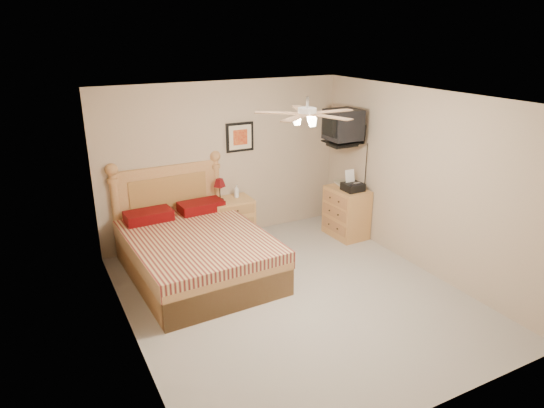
{
  "coord_description": "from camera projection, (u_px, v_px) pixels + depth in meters",
  "views": [
    {
      "loc": [
        -2.76,
        -4.67,
        3.21
      ],
      "look_at": [
        0.15,
        0.9,
        0.95
      ],
      "focal_mm": 32.0,
      "sensor_mm": 36.0,
      "label": 1
    }
  ],
  "objects": [
    {
      "name": "nightstand",
      "position": [
        232.0,
        220.0,
        7.74
      ],
      "size": [
        0.65,
        0.49,
        0.7
      ],
      "primitive_type": "cube",
      "rotation": [
        0.0,
        0.0,
        -0.02
      ],
      "color": "#B28544",
      "rests_on": "ground"
    },
    {
      "name": "table_lamp",
      "position": [
        220.0,
        189.0,
        7.53
      ],
      "size": [
        0.23,
        0.23,
        0.35
      ],
      "primitive_type": null,
      "rotation": [
        0.0,
        0.0,
        -0.24
      ],
      "color": "#610D11",
      "rests_on": "nightstand"
    },
    {
      "name": "floor",
      "position": [
        294.0,
        296.0,
        6.19
      ],
      "size": [
        4.5,
        4.5,
        0.0
      ],
      "primitive_type": "plane",
      "color": "gray",
      "rests_on": "ground"
    },
    {
      "name": "fax_machine",
      "position": [
        353.0,
        181.0,
        7.61
      ],
      "size": [
        0.3,
        0.32,
        0.32
      ],
      "primitive_type": null,
      "rotation": [
        0.0,
        0.0,
        -0.0
      ],
      "color": "black",
      "rests_on": "dresser"
    },
    {
      "name": "wall_back",
      "position": [
        224.0,
        162.0,
        7.64
      ],
      "size": [
        4.0,
        0.04,
        2.5
      ],
      "primitive_type": "cube",
      "color": "tan",
      "rests_on": "ground"
    },
    {
      "name": "framed_picture",
      "position": [
        240.0,
        137.0,
        7.61
      ],
      "size": [
        0.46,
        0.04,
        0.46
      ],
      "primitive_type": "cube",
      "color": "black",
      "rests_on": "wall_back"
    },
    {
      "name": "ceiling_fan",
      "position": [
        307.0,
        113.0,
        5.22
      ],
      "size": [
        1.14,
        1.14,
        0.28
      ],
      "primitive_type": null,
      "color": "white",
      "rests_on": "ceiling"
    },
    {
      "name": "wall_left",
      "position": [
        125.0,
        236.0,
        4.89
      ],
      "size": [
        0.04,
        4.5,
        2.5
      ],
      "primitive_type": "cube",
      "color": "tan",
      "rests_on": "ground"
    },
    {
      "name": "magazine_upper",
      "position": [
        337.0,
        183.0,
        7.94
      ],
      "size": [
        0.23,
        0.29,
        0.02
      ],
      "primitive_type": "imported",
      "rotation": [
        0.0,
        0.0,
        -0.11
      ],
      "color": "gray",
      "rests_on": "magazine_lower"
    },
    {
      "name": "wall_tv",
      "position": [
        351.0,
        126.0,
        7.45
      ],
      "size": [
        0.56,
        0.46,
        0.58
      ],
      "primitive_type": null,
      "color": "black",
      "rests_on": "wall_right"
    },
    {
      "name": "bed",
      "position": [
        196.0,
        227.0,
        6.49
      ],
      "size": [
        1.8,
        2.31,
        1.45
      ],
      "primitive_type": null,
      "rotation": [
        0.0,
        0.0,
        0.04
      ],
      "color": "#BB7647",
      "rests_on": "ground"
    },
    {
      "name": "wall_front",
      "position": [
        437.0,
        289.0,
        3.88
      ],
      "size": [
        4.0,
        0.04,
        2.5
      ],
      "primitive_type": "cube",
      "color": "tan",
      "rests_on": "ground"
    },
    {
      "name": "dresser",
      "position": [
        346.0,
        212.0,
        7.89
      ],
      "size": [
        0.5,
        0.71,
        0.81
      ],
      "primitive_type": "cube",
      "rotation": [
        0.0,
        0.0,
        0.04
      ],
      "color": "#B98140",
      "rests_on": "ground"
    },
    {
      "name": "magazine_lower",
      "position": [
        337.0,
        185.0,
        7.92
      ],
      "size": [
        0.23,
        0.28,
        0.02
      ],
      "primitive_type": "imported",
      "rotation": [
        0.0,
        0.0,
        -0.23
      ],
      "color": "beige",
      "rests_on": "dresser"
    },
    {
      "name": "wall_right",
      "position": [
        422.0,
        182.0,
        6.63
      ],
      "size": [
        0.04,
        4.5,
        2.5
      ],
      "primitive_type": "cube",
      "color": "tan",
      "rests_on": "ground"
    },
    {
      "name": "lotion_bottle",
      "position": [
        236.0,
        191.0,
        7.67
      ],
      "size": [
        0.1,
        0.1,
        0.21
      ],
      "primitive_type": "imported",
      "rotation": [
        0.0,
        0.0,
        0.26
      ],
      "color": "silver",
      "rests_on": "nightstand"
    },
    {
      "name": "ceiling",
      "position": [
        298.0,
        98.0,
        5.34
      ],
      "size": [
        4.0,
        4.5,
        0.04
      ],
      "primitive_type": "cube",
      "color": "white",
      "rests_on": "ground"
    }
  ]
}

